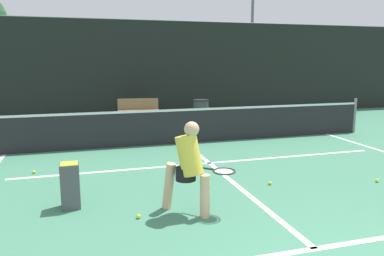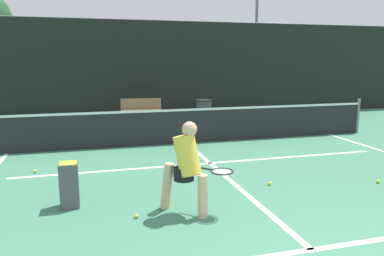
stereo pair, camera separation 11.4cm
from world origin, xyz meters
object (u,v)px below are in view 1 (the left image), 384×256
at_px(player_practicing, 189,165).
at_px(trash_bin, 201,110).
at_px(ball_hopper, 70,184).
at_px(courtside_bench, 138,110).
at_px(parked_car, 214,93).

relative_size(player_practicing, trash_bin, 1.75).
distance_m(ball_hopper, courtside_bench, 7.91).
distance_m(player_practicing, ball_hopper, 1.88).
xyz_separation_m(player_practicing, trash_bin, (2.72, 7.99, -0.35)).
height_order(player_practicing, courtside_bench, player_practicing).
height_order(trash_bin, parked_car, parked_car).
bearing_deg(player_practicing, parked_car, 114.56).
bearing_deg(trash_bin, parked_car, 64.88).
bearing_deg(trash_bin, player_practicing, -108.79).
xyz_separation_m(ball_hopper, parked_car, (6.57, 11.86, 0.24)).
bearing_deg(parked_car, trash_bin, -115.12).
relative_size(player_practicing, parked_car, 0.32).
bearing_deg(courtside_bench, ball_hopper, -100.56).
bearing_deg(player_practicing, trash_bin, 116.93).
xyz_separation_m(ball_hopper, courtside_bench, (2.15, 7.61, 0.09)).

